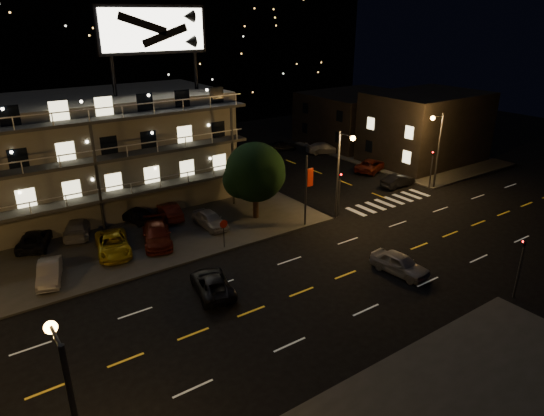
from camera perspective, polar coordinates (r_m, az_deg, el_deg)
ground at (r=34.05m, az=6.16°, el=-8.78°), size 140.00×140.00×0.00m
curb_nw at (r=45.53m, az=-25.15°, el=-2.55°), size 44.00×24.00×0.15m
curb_ne at (r=67.14m, az=14.49°, el=6.29°), size 16.00×24.00×0.15m
motel at (r=48.19m, az=-22.36°, el=5.85°), size 28.00×13.80×18.10m
side_bldg_front at (r=63.74m, az=17.56°, el=9.03°), size 14.06×10.00×8.50m
side_bldg_back at (r=71.65m, az=9.89°, el=10.42°), size 14.06×12.00×7.00m
hill_backdrop at (r=91.78m, az=-27.48°, el=15.93°), size 120.00×25.00×24.00m
streetlight_nc at (r=42.76m, az=8.12°, el=4.87°), size 0.44×1.92×8.00m
streetlight_ne at (r=52.95m, az=18.85°, el=7.22°), size 1.92×0.44×8.00m
streetlight_s at (r=18.59m, az=-22.36°, el=-21.61°), size 0.44×1.92×8.00m
signal_nw at (r=44.21m, az=7.95°, el=2.19°), size 0.20×0.27×4.60m
signal_sw at (r=34.85m, az=27.22°, el=-5.73°), size 0.20×0.27×4.60m
signal_ne at (r=53.56m, az=18.29°, el=4.78°), size 0.27×0.20×4.60m
banner_north at (r=41.41m, az=4.10°, el=2.25°), size 0.83×0.16×6.40m
stop_sign at (r=37.96m, az=-5.69°, el=-2.48°), size 0.91×0.11×2.61m
tree at (r=42.57m, az=-2.04°, el=4.03°), size 5.50×5.30×6.93m
lot_car_1 at (r=36.83m, az=-24.73°, el=-6.89°), size 2.48×4.29×1.34m
lot_car_2 at (r=39.19m, az=-18.21°, el=-4.09°), size 3.41×5.53×1.43m
lot_car_3 at (r=39.86m, az=-13.38°, el=-3.03°), size 3.66×5.65×1.52m
lot_car_4 at (r=42.04m, az=-7.29°, el=-1.33°), size 1.83×4.22×1.42m
lot_car_6 at (r=42.67m, az=-26.12°, el=-3.24°), size 3.74×5.17×1.31m
lot_car_7 at (r=43.28m, az=-21.89°, el=-2.13°), size 3.55×5.23×1.41m
lot_car_8 at (r=44.45m, az=-15.78°, el=-0.74°), size 3.10×4.33×1.37m
lot_car_9 at (r=44.45m, az=-12.04°, el=-0.34°), size 1.99×4.45×1.42m
side_car_0 at (r=53.76m, az=14.60°, el=3.12°), size 4.08×1.43×1.34m
side_car_1 at (r=58.62m, az=11.59°, el=4.97°), size 5.68×4.07×1.44m
side_car_2 at (r=65.41m, az=6.18°, el=7.04°), size 5.31×3.75×1.43m
side_car_3 at (r=66.63m, az=1.26°, el=7.36°), size 4.00×2.43×1.27m
road_car_east at (r=35.89m, az=14.82°, el=-6.37°), size 2.24×4.55×1.49m
road_car_west at (r=32.74m, az=-7.07°, el=-8.83°), size 3.20×5.13×1.32m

